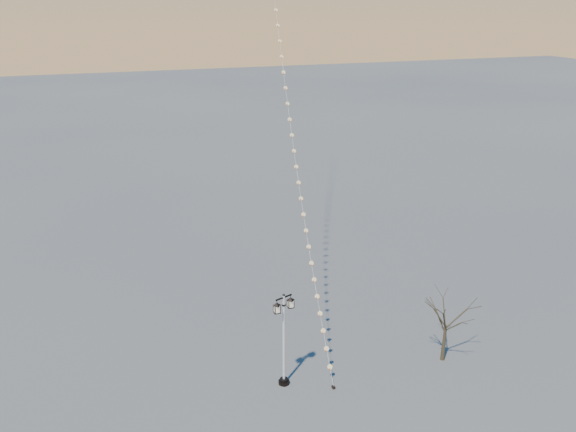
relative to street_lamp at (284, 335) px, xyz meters
name	(u,v)px	position (x,y,z in m)	size (l,w,h in m)	color
ground	(325,378)	(2.22, -0.32, -2.94)	(300.00, 300.00, 0.00)	#4F5150
street_lamp	(284,335)	(0.00, 0.00, 0.00)	(1.30, 0.76, 5.32)	black
bare_tree	(447,316)	(9.19, -0.88, -0.16)	(2.42, 2.42, 4.01)	#332C1D
kite_train	(287,52)	(5.03, 13.71, 12.92)	(6.07, 30.58, 31.97)	black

